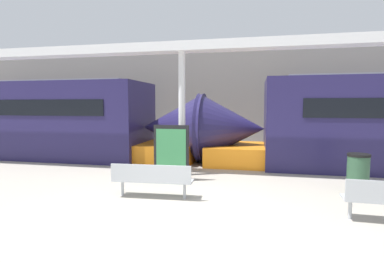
{
  "coord_description": "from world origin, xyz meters",
  "views": [
    {
      "loc": [
        1.72,
        -5.42,
        2.16
      ],
      "look_at": [
        -0.12,
        3.21,
        1.4
      ],
      "focal_mm": 28.0,
      "sensor_mm": 36.0,
      "label": 1
    }
  ],
  "objects_px": {
    "train_right": "(32,121)",
    "poster_board": "(171,153)",
    "bench_near": "(152,178)",
    "support_column_near": "(182,115)",
    "trash_bin": "(358,173)"
  },
  "relations": [
    {
      "from": "train_right",
      "to": "support_column_near",
      "type": "height_order",
      "value": "support_column_near"
    },
    {
      "from": "trash_bin",
      "to": "support_column_near",
      "type": "distance_m",
      "value": 5.02
    },
    {
      "from": "bench_near",
      "to": "trash_bin",
      "type": "relative_size",
      "value": 1.95
    },
    {
      "from": "train_right",
      "to": "poster_board",
      "type": "bearing_deg",
      "value": -22.87
    },
    {
      "from": "support_column_near",
      "to": "train_right",
      "type": "bearing_deg",
      "value": 162.44
    },
    {
      "from": "bench_near",
      "to": "trash_bin",
      "type": "height_order",
      "value": "trash_bin"
    },
    {
      "from": "train_right",
      "to": "poster_board",
      "type": "height_order",
      "value": "train_right"
    },
    {
      "from": "bench_near",
      "to": "train_right",
      "type": "bearing_deg",
      "value": 143.61
    },
    {
      "from": "trash_bin",
      "to": "poster_board",
      "type": "distance_m",
      "value": 4.89
    },
    {
      "from": "train_right",
      "to": "poster_board",
      "type": "xyz_separation_m",
      "value": [
        7.15,
        -3.02,
        -0.7
      ]
    },
    {
      "from": "poster_board",
      "to": "support_column_near",
      "type": "height_order",
      "value": "support_column_near"
    },
    {
      "from": "train_right",
      "to": "bench_near",
      "type": "xyz_separation_m",
      "value": [
        7.18,
        -4.75,
        -1.03
      ]
    },
    {
      "from": "bench_near",
      "to": "support_column_near",
      "type": "height_order",
      "value": "support_column_near"
    },
    {
      "from": "bench_near",
      "to": "trash_bin",
      "type": "bearing_deg",
      "value": 14.16
    },
    {
      "from": "train_right",
      "to": "support_column_near",
      "type": "xyz_separation_m",
      "value": [
        7.3,
        -2.31,
        0.38
      ]
    }
  ]
}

